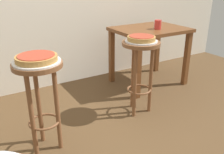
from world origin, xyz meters
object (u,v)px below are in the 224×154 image
(pizza_rear, at_px, (141,38))
(stool_leftside, at_px, (40,88))
(serving_plate_rear, at_px, (141,41))
(stool_rear, at_px, (140,62))
(serving_plate_leftside, at_px, (37,62))
(pizza_leftside, at_px, (36,58))
(dining_table, at_px, (150,38))
(condiment_shaker, at_px, (155,25))
(cup_near_edge, at_px, (158,25))

(pizza_rear, bearing_deg, stool_leftside, -174.56)
(pizza_rear, bearing_deg, serving_plate_rear, 0.00)
(stool_rear, bearing_deg, serving_plate_leftside, -174.56)
(serving_plate_rear, bearing_deg, pizza_rear, 0.00)
(serving_plate_leftside, relative_size, pizza_leftside, 1.16)
(serving_plate_rear, relative_size, pizza_rear, 1.17)
(serving_plate_rear, distance_m, dining_table, 0.80)
(dining_table, bearing_deg, pizza_leftside, -157.69)
(pizza_rear, bearing_deg, serving_plate_leftside, -174.56)
(serving_plate_leftside, distance_m, condiment_shaker, 1.71)
(pizza_leftside, relative_size, serving_plate_rear, 0.96)
(serving_plate_leftside, distance_m, serving_plate_rear, 1.02)
(serving_plate_rear, bearing_deg, serving_plate_leftside, -174.56)
(serving_plate_leftside, xyz_separation_m, pizza_leftside, (0.00, 0.00, 0.03))
(stool_rear, bearing_deg, cup_near_edge, 37.36)
(pizza_leftside, xyz_separation_m, pizza_rear, (1.01, 0.10, -0.00))
(serving_plate_leftside, height_order, pizza_rear, pizza_rear)
(serving_plate_rear, relative_size, condiment_shaker, 4.05)
(stool_rear, bearing_deg, stool_leftside, -174.56)
(condiment_shaker, bearing_deg, serving_plate_leftside, -159.82)
(pizza_leftside, height_order, condiment_shaker, same)
(serving_plate_rear, relative_size, cup_near_edge, 2.81)
(pizza_leftside, xyz_separation_m, dining_table, (1.57, 0.65, -0.18))
(pizza_leftside, distance_m, condiment_shaker, 1.71)
(stool_leftside, relative_size, serving_plate_rear, 2.41)
(serving_plate_rear, height_order, cup_near_edge, cup_near_edge)
(stool_leftside, height_order, stool_rear, same)
(pizza_leftside, bearing_deg, serving_plate_rear, 5.44)
(stool_rear, bearing_deg, dining_table, 44.48)
(serving_plate_leftside, relative_size, pizza_rear, 1.30)
(condiment_shaker, bearing_deg, stool_rear, -140.13)
(dining_table, height_order, cup_near_edge, cup_near_edge)
(serving_plate_rear, xyz_separation_m, dining_table, (0.56, 0.55, -0.15))
(stool_leftside, xyz_separation_m, serving_plate_leftside, (0.00, 0.00, 0.21))
(cup_near_edge, bearing_deg, serving_plate_rear, -142.64)
(stool_rear, relative_size, dining_table, 0.86)
(stool_leftside, distance_m, dining_table, 1.70)
(pizza_leftside, xyz_separation_m, condiment_shaker, (1.61, 0.59, -0.01))
(stool_rear, height_order, pizza_rear, pizza_rear)
(stool_rear, distance_m, serving_plate_rear, 0.21)
(stool_leftside, relative_size, pizza_rear, 2.82)
(stool_rear, distance_m, condiment_shaker, 0.80)
(stool_rear, relative_size, pizza_rear, 2.82)
(dining_table, xyz_separation_m, condiment_shaker, (0.03, -0.06, 0.17))
(stool_leftside, distance_m, stool_rear, 1.02)
(stool_rear, xyz_separation_m, pizza_rear, (0.00, 0.00, 0.24))
(stool_leftside, bearing_deg, serving_plate_leftside, 0.00)
(stool_rear, relative_size, condiment_shaker, 9.77)
(pizza_leftside, bearing_deg, condiment_shaker, 20.18)
(pizza_leftside, bearing_deg, cup_near_edge, 18.76)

